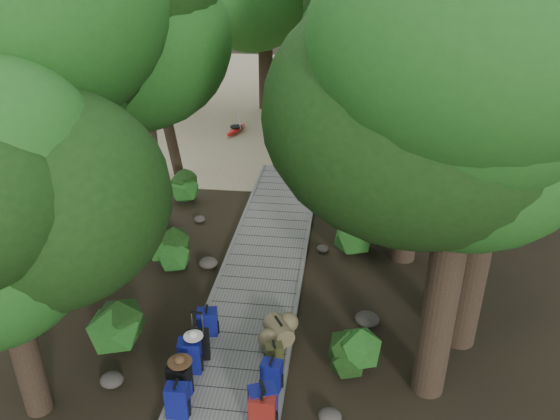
% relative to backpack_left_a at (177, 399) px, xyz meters
% --- Properties ---
extents(ground, '(120.00, 120.00, 0.00)m').
position_rel_backpack_left_a_xyz_m(ground, '(0.70, 4.18, -0.47)').
color(ground, black).
rests_on(ground, ground).
extents(sand_beach, '(40.00, 22.00, 0.02)m').
position_rel_backpack_left_a_xyz_m(sand_beach, '(0.70, 20.18, -0.46)').
color(sand_beach, tan).
rests_on(sand_beach, ground).
extents(boardwalk, '(2.00, 12.00, 0.12)m').
position_rel_backpack_left_a_xyz_m(boardwalk, '(0.70, 5.18, -0.41)').
color(boardwalk, gray).
rests_on(boardwalk, ground).
extents(backpack_left_a, '(0.39, 0.28, 0.70)m').
position_rel_backpack_left_a_xyz_m(backpack_left_a, '(0.00, 0.00, 0.00)').
color(backpack_left_a, navy).
rests_on(backpack_left_a, boardwalk).
extents(backpack_left_b, '(0.44, 0.36, 0.69)m').
position_rel_backpack_left_a_xyz_m(backpack_left_b, '(-0.10, 0.46, -0.00)').
color(backpack_left_b, black).
rests_on(backpack_left_b, boardwalk).
extents(backpack_left_c, '(0.45, 0.35, 0.76)m').
position_rel_backpack_left_a_xyz_m(backpack_left_c, '(-0.08, 1.05, 0.03)').
color(backpack_left_c, navy).
rests_on(backpack_left_c, boardwalk).
extents(backpack_left_d, '(0.45, 0.36, 0.61)m').
position_rel_backpack_left_a_xyz_m(backpack_left_d, '(-0.02, 2.12, -0.04)').
color(backpack_left_d, navy).
rests_on(backpack_left_d, boardwalk).
extents(backpack_right_a, '(0.43, 0.31, 0.76)m').
position_rel_backpack_left_a_xyz_m(backpack_right_a, '(1.45, -0.10, 0.03)').
color(backpack_right_a, maroon).
rests_on(backpack_right_a, boardwalk).
extents(backpack_right_b, '(0.52, 0.45, 0.79)m').
position_rel_backpack_left_a_xyz_m(backpack_right_b, '(1.43, 0.04, 0.05)').
color(backpack_right_b, navy).
rests_on(backpack_right_b, boardwalk).
extents(backpack_right_c, '(0.39, 0.30, 0.62)m').
position_rel_backpack_left_a_xyz_m(backpack_right_c, '(1.46, 0.82, -0.04)').
color(backpack_right_c, navy).
rests_on(backpack_right_c, boardwalk).
extents(backpack_right_d, '(0.39, 0.33, 0.51)m').
position_rel_backpack_left_a_xyz_m(backpack_right_d, '(1.43, 1.38, -0.10)').
color(backpack_right_d, '#3B3C19').
rests_on(backpack_right_d, boardwalk).
extents(duffel_right_khaki, '(0.70, 0.78, 0.43)m').
position_rel_backpack_left_a_xyz_m(duffel_right_khaki, '(1.42, 2.10, -0.13)').
color(duffel_right_khaki, brown).
rests_on(duffel_right_khaki, boardwalk).
extents(suitcase_on_boardwalk, '(0.44, 0.31, 0.61)m').
position_rel_backpack_left_a_xyz_m(suitcase_on_boardwalk, '(0.00, 1.40, -0.04)').
color(suitcase_on_boardwalk, black).
rests_on(suitcase_on_boardwalk, boardwalk).
extents(lone_suitcase_on_sand, '(0.47, 0.33, 0.66)m').
position_rel_backpack_left_a_xyz_m(lone_suitcase_on_sand, '(1.08, 12.05, -0.12)').
color(lone_suitcase_on_sand, black).
rests_on(lone_suitcase_on_sand, sand_beach).
extents(hat_brown, '(0.43, 0.43, 0.13)m').
position_rel_backpack_left_a_xyz_m(hat_brown, '(-0.07, 0.49, 0.41)').
color(hat_brown, '#51351E').
rests_on(hat_brown, backpack_left_b).
extents(hat_white, '(0.36, 0.36, 0.12)m').
position_rel_backpack_left_a_xyz_m(hat_white, '(0.00, 1.10, 0.47)').
color(hat_white, silver).
rests_on(hat_white, backpack_left_c).
extents(kayak, '(1.40, 3.57, 0.35)m').
position_rel_backpack_left_a_xyz_m(kayak, '(-1.99, 14.82, -0.27)').
color(kayak, '#B3130F').
rests_on(kayak, sand_beach).
extents(sun_lounger, '(1.16, 2.16, 0.66)m').
position_rel_backpack_left_a_xyz_m(sun_lounger, '(3.37, 13.33, -0.12)').
color(sun_lounger, silver).
rests_on(sun_lounger, sand_beach).
extents(tree_right_a, '(4.88, 4.88, 8.13)m').
position_rel_backpack_left_a_xyz_m(tree_right_a, '(4.24, 1.26, 3.60)').
color(tree_right_a, black).
rests_on(tree_right_a, ground).
extents(tree_right_b, '(5.02, 5.02, 8.97)m').
position_rel_backpack_left_a_xyz_m(tree_right_b, '(5.01, 2.69, 4.02)').
color(tree_right_b, black).
rests_on(tree_right_b, ground).
extents(tree_right_c, '(5.20, 5.20, 9.00)m').
position_rel_backpack_left_a_xyz_m(tree_right_c, '(4.11, 5.75, 4.03)').
color(tree_right_c, black).
rests_on(tree_right_c, ground).
extents(tree_right_d, '(5.35, 5.35, 9.80)m').
position_rel_backpack_left_a_xyz_m(tree_right_d, '(6.26, 8.69, 4.43)').
color(tree_right_d, black).
rests_on(tree_right_d, ground).
extents(tree_right_e, '(5.58, 5.58, 10.04)m').
position_rel_backpack_left_a_xyz_m(tree_right_e, '(4.45, 10.95, 4.55)').
color(tree_right_e, black).
rests_on(tree_right_e, ground).
extents(tree_right_f, '(5.75, 5.75, 10.26)m').
position_rel_backpack_left_a_xyz_m(tree_right_f, '(7.11, 14.33, 4.66)').
color(tree_right_f, black).
rests_on(tree_right_f, ground).
extents(tree_left_b, '(5.29, 5.29, 9.53)m').
position_rel_backpack_left_a_xyz_m(tree_left_b, '(-4.08, 3.34, 4.30)').
color(tree_left_b, black).
rests_on(tree_left_b, ground).
extents(tree_left_c, '(5.01, 5.01, 8.72)m').
position_rel_backpack_left_a_xyz_m(tree_left_c, '(-2.64, 6.55, 3.89)').
color(tree_left_c, black).
rests_on(tree_left_c, ground).
extents(tree_back_a, '(5.41, 5.41, 9.36)m').
position_rel_backpack_left_a_xyz_m(tree_back_a, '(-1.29, 18.54, 4.21)').
color(tree_back_a, black).
rests_on(tree_back_a, ground).
extents(tree_back_d, '(4.54, 4.54, 7.57)m').
position_rel_backpack_left_a_xyz_m(tree_back_d, '(-4.94, 18.01, 3.31)').
color(tree_back_d, black).
rests_on(tree_back_d, ground).
extents(palm_right_a, '(3.99, 3.99, 6.81)m').
position_rel_backpack_left_a_xyz_m(palm_right_a, '(3.41, 10.86, 2.94)').
color(palm_right_a, '#124313').
rests_on(palm_right_a, ground).
extents(palm_right_b, '(4.74, 4.74, 9.16)m').
position_rel_backpack_left_a_xyz_m(palm_right_b, '(5.91, 15.88, 4.11)').
color(palm_right_b, '#124313').
rests_on(palm_right_b, ground).
extents(palm_right_c, '(4.44, 4.44, 7.06)m').
position_rel_backpack_left_a_xyz_m(palm_right_c, '(3.34, 16.00, 3.06)').
color(palm_right_c, '#124313').
rests_on(palm_right_c, ground).
extents(palm_left_a, '(4.86, 4.86, 7.73)m').
position_rel_backpack_left_a_xyz_m(palm_left_a, '(-3.34, 10.18, 3.40)').
color(palm_left_a, '#124313').
rests_on(palm_left_a, ground).
extents(rock_left_a, '(0.43, 0.39, 0.24)m').
position_rel_backpack_left_a_xyz_m(rock_left_a, '(-1.44, 0.61, -0.35)').
color(rock_left_a, '#4C473F').
rests_on(rock_left_a, ground).
extents(rock_left_b, '(0.33, 0.30, 0.18)m').
position_rel_backpack_left_a_xyz_m(rock_left_b, '(-1.87, 2.39, -0.38)').
color(rock_left_b, '#4C473F').
rests_on(rock_left_b, ground).
extents(rock_left_c, '(0.47, 0.42, 0.26)m').
position_rel_backpack_left_a_xyz_m(rock_left_c, '(-0.66, 4.68, -0.34)').
color(rock_left_c, '#4C473F').
rests_on(rock_left_c, ground).
extents(rock_left_d, '(0.32, 0.29, 0.18)m').
position_rel_backpack_left_a_xyz_m(rock_left_d, '(-1.48, 6.98, -0.38)').
color(rock_left_d, '#4C473F').
rests_on(rock_left_d, ground).
extents(rock_right_a, '(0.41, 0.37, 0.22)m').
position_rel_backpack_left_a_xyz_m(rock_right_a, '(2.53, 0.28, -0.36)').
color(rock_right_a, '#4C473F').
rests_on(rock_right_a, ground).
extents(rock_right_b, '(0.51, 0.46, 0.28)m').
position_rel_backpack_left_a_xyz_m(rock_right_b, '(3.18, 2.94, -0.33)').
color(rock_right_b, '#4C473F').
rests_on(rock_right_b, ground).
extents(rock_right_c, '(0.31, 0.28, 0.17)m').
position_rel_backpack_left_a_xyz_m(rock_right_c, '(2.09, 5.79, -0.38)').
color(rock_right_c, '#4C473F').
rests_on(rock_right_c, ground).
extents(rock_right_d, '(0.53, 0.48, 0.29)m').
position_rel_backpack_left_a_xyz_m(rock_right_d, '(3.22, 8.34, -0.32)').
color(rock_right_d, '#4C473F').
rests_on(rock_right_d, ground).
extents(shrub_left_a, '(1.19, 1.19, 1.07)m').
position_rel_backpack_left_a_xyz_m(shrub_left_a, '(-1.56, 1.59, 0.07)').
color(shrub_left_a, '#1E5419').
rests_on(shrub_left_a, ground).
extents(shrub_left_b, '(0.98, 0.98, 0.88)m').
position_rel_backpack_left_a_xyz_m(shrub_left_b, '(-1.65, 4.69, -0.03)').
color(shrub_left_b, '#1E5419').
rests_on(shrub_left_b, ground).
extents(shrub_left_c, '(1.12, 1.12, 1.01)m').
position_rel_backpack_left_a_xyz_m(shrub_left_c, '(-2.31, 8.33, 0.04)').
color(shrub_left_c, '#1E5419').
rests_on(shrub_left_c, ground).
extents(shrub_right_a, '(1.00, 1.00, 0.90)m').
position_rel_backpack_left_a_xyz_m(shrub_right_a, '(2.80, 1.40, -0.02)').
color(shrub_right_a, '#1E5419').
rests_on(shrub_right_a, ground).
extents(shrub_right_b, '(1.29, 1.29, 1.16)m').
position_rel_backpack_left_a_xyz_m(shrub_right_b, '(2.99, 5.97, 0.11)').
color(shrub_right_b, '#1E5419').
rests_on(shrub_right_b, ground).
extents(shrub_right_c, '(0.95, 0.95, 0.85)m').
position_rel_backpack_left_a_xyz_m(shrub_right_c, '(2.89, 9.79, -0.04)').
color(shrub_right_c, '#1E5419').
rests_on(shrub_right_c, ground).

